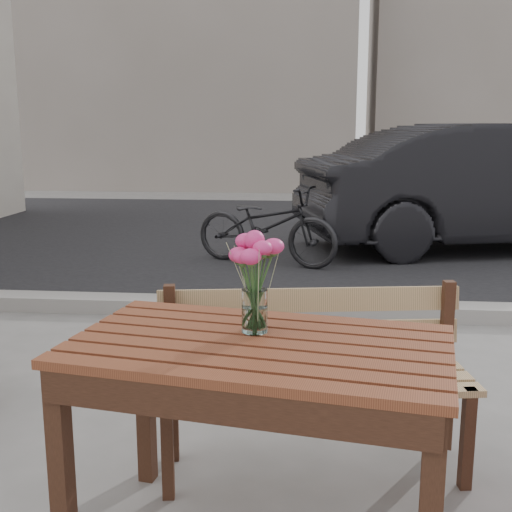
{
  "coord_description": "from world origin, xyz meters",
  "views": [
    {
      "loc": [
        0.17,
        -1.94,
        1.49
      ],
      "look_at": [
        -0.03,
        0.26,
        1.04
      ],
      "focal_mm": 45.0,
      "sensor_mm": 36.0,
      "label": 1
    }
  ],
  "objects_px": {
    "main_vase": "(255,269)",
    "bicycle": "(266,225)",
    "main_table": "(259,377)",
    "parked_car": "(490,187)"
  },
  "relations": [
    {
      "from": "main_vase",
      "to": "bicycle",
      "type": "xyz_separation_m",
      "value": [
        -0.33,
        4.71,
        -0.57
      ]
    },
    {
      "from": "main_vase",
      "to": "bicycle",
      "type": "relative_size",
      "value": 0.22
    },
    {
      "from": "main_table",
      "to": "parked_car",
      "type": "height_order",
      "value": "parked_car"
    },
    {
      "from": "main_table",
      "to": "main_vase",
      "type": "xyz_separation_m",
      "value": [
        -0.02,
        0.1,
        0.35
      ]
    },
    {
      "from": "parked_car",
      "to": "main_vase",
      "type": "bearing_deg",
      "value": 144.27
    },
    {
      "from": "parked_car",
      "to": "main_table",
      "type": "bearing_deg",
      "value": 144.81
    },
    {
      "from": "main_vase",
      "to": "bicycle",
      "type": "distance_m",
      "value": 4.76
    },
    {
      "from": "parked_car",
      "to": "bicycle",
      "type": "distance_m",
      "value": 2.92
    },
    {
      "from": "main_table",
      "to": "bicycle",
      "type": "distance_m",
      "value": 4.83
    },
    {
      "from": "main_table",
      "to": "parked_car",
      "type": "distance_m",
      "value": 6.44
    }
  ]
}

